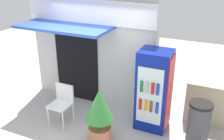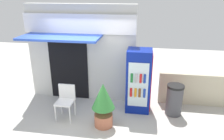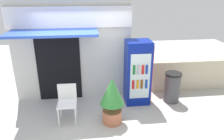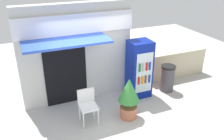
# 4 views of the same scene
# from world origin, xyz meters

# --- Properties ---
(ground) EXTENTS (16.00, 16.00, 0.00)m
(ground) POSITION_xyz_m (0.00, 0.00, 0.00)
(ground) COLOR beige
(storefront_building) EXTENTS (3.24, 1.23, 2.86)m
(storefront_building) POSITION_xyz_m (-0.35, 1.51, 1.49)
(storefront_building) COLOR silver
(storefront_building) RESTS_ON ground
(drink_cooler) EXTENTS (0.67, 0.65, 1.76)m
(drink_cooler) POSITION_xyz_m (1.43, 0.97, 0.88)
(drink_cooler) COLOR navy
(drink_cooler) RESTS_ON ground
(plastic_chair) EXTENTS (0.45, 0.45, 0.90)m
(plastic_chair) POSITION_xyz_m (-0.43, 0.29, 0.54)
(plastic_chair) COLOR white
(plastic_chair) RESTS_ON ground
(potted_plant_near_shop) EXTENTS (0.57, 0.57, 1.15)m
(potted_plant_near_shop) POSITION_xyz_m (0.62, 0.04, 0.66)
(potted_plant_near_shop) COLOR #BC6B4C
(potted_plant_near_shop) RESTS_ON ground
(trash_bin) EXTENTS (0.46, 0.46, 0.86)m
(trash_bin) POSITION_xyz_m (2.41, 0.87, 0.43)
(trash_bin) COLOR #47474C
(trash_bin) RESTS_ON ground
(stone_boundary_wall) EXTENTS (2.40, 0.21, 0.95)m
(stone_boundary_wall) POSITION_xyz_m (3.22, 1.56, 0.48)
(stone_boundary_wall) COLOR beige
(stone_boundary_wall) RESTS_ON ground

